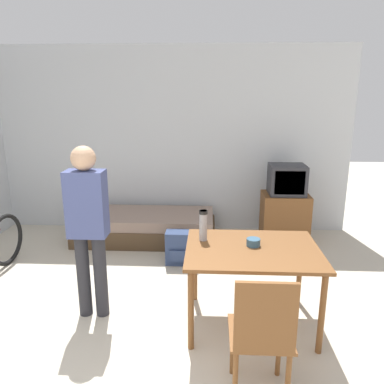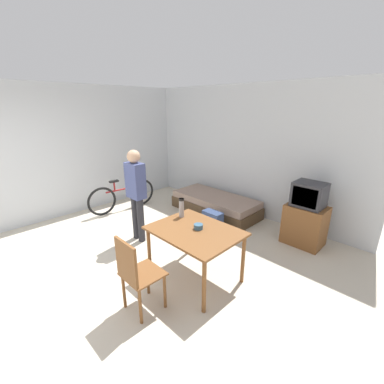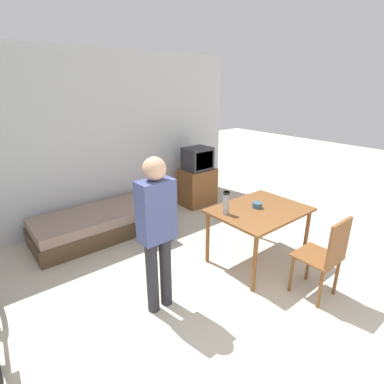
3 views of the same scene
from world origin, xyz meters
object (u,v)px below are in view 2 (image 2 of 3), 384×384
object	(u,v)px
dining_table	(195,236)
person_standing	(136,190)
daybed	(215,204)
wooden_chair	(136,272)
mate_bowl	(198,227)
tv	(306,217)
backpack	(212,222)
thermos_flask	(182,207)
bicycle	(123,196)

from	to	relation	value
dining_table	person_standing	bearing A→B (deg)	177.26
daybed	person_standing	distance (m)	2.03
wooden_chair	mate_bowl	xyz separation A→B (m)	(0.04, 0.96, 0.23)
tv	mate_bowl	size ratio (longest dim) A/B	9.11
daybed	wooden_chair	bearing A→B (deg)	-66.34
tv	person_standing	bearing A→B (deg)	-137.90
person_standing	backpack	bearing A→B (deg)	57.13
tv	wooden_chair	bearing A→B (deg)	-103.48
person_standing	mate_bowl	xyz separation A→B (m)	(1.47, -0.02, -0.16)
tv	dining_table	bearing A→B (deg)	-108.54
person_standing	backpack	world-z (taller)	person_standing
thermos_flask	backpack	size ratio (longest dim) A/B	0.69
bicycle	person_standing	size ratio (longest dim) A/B	1.00
tv	thermos_flask	size ratio (longest dim) A/B	3.91
bicycle	thermos_flask	distance (m)	2.54
dining_table	wooden_chair	distance (m)	0.92
bicycle	tv	bearing A→B (deg)	21.46
dining_table	thermos_flask	distance (m)	0.52
dining_table	wooden_chair	world-z (taller)	wooden_chair
dining_table	wooden_chair	xyz separation A→B (m)	(-0.03, -0.91, -0.12)
tv	mate_bowl	distance (m)	2.06
dining_table	bicycle	distance (m)	2.95
wooden_chair	bicycle	bearing A→B (deg)	152.12
tv	person_standing	size ratio (longest dim) A/B	0.69
daybed	bicycle	bearing A→B (deg)	-139.45
wooden_chair	bicycle	world-z (taller)	wooden_chair
tv	mate_bowl	bearing A→B (deg)	-108.75
tv	mate_bowl	xyz separation A→B (m)	(-0.66, -1.94, 0.27)
wooden_chair	mate_bowl	world-z (taller)	wooden_chair
dining_table	bicycle	bearing A→B (deg)	168.27
bicycle	mate_bowl	world-z (taller)	mate_bowl
bicycle	backpack	bearing A→B (deg)	15.85
wooden_chair	person_standing	bearing A→B (deg)	145.59
bicycle	backpack	world-z (taller)	bicycle
daybed	thermos_flask	xyz separation A→B (m)	(0.85, -1.79, 0.70)
person_standing	daybed	bearing A→B (deg)	84.75
tv	bicycle	bearing A→B (deg)	-158.54
thermos_flask	mate_bowl	distance (m)	0.47
bicycle	thermos_flask	size ratio (longest dim) A/B	5.68
daybed	person_standing	bearing A→B (deg)	-95.25
dining_table	person_standing	world-z (taller)	person_standing
person_standing	thermos_flask	xyz separation A→B (m)	(1.02, 0.09, -0.04)
dining_table	backpack	size ratio (longest dim) A/B	2.83
backpack	mate_bowl	bearing A→B (deg)	-57.67
wooden_chair	thermos_flask	world-z (taller)	thermos_flask
person_standing	bicycle	bearing A→B (deg)	159.60
thermos_flask	mate_bowl	bearing A→B (deg)	-14.02
mate_bowl	tv	bearing A→B (deg)	71.25
daybed	mate_bowl	xyz separation A→B (m)	(1.29, -1.90, 0.58)
mate_bowl	backpack	distance (m)	1.48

